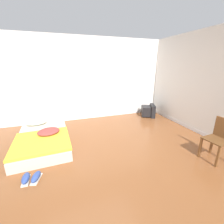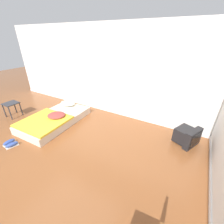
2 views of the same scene
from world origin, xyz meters
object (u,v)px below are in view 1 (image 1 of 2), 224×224
Objects in this scene: sneaker_pair at (31,178)px; crt_tv at (149,111)px; mattress_bed at (43,138)px; wooden_chair at (220,136)px.

crt_tv is at bearing 31.41° from sneaker_pair.
mattress_bed reaches higher than sneaker_pair.
sneaker_pair is (-3.47, -2.12, -0.15)m from crt_tv.
mattress_bed is 2.43× the size of wooden_chair.
crt_tv is (3.38, 0.90, 0.07)m from mattress_bed.
mattress_bed is at bearing 85.84° from sneaker_pair.
mattress_bed is at bearing -165.15° from crt_tv.
wooden_chair reaches higher than crt_tv.
sneaker_pair is (-3.33, 0.52, -0.42)m from wooden_chair.
wooden_chair is 3.40m from sneaker_pair.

